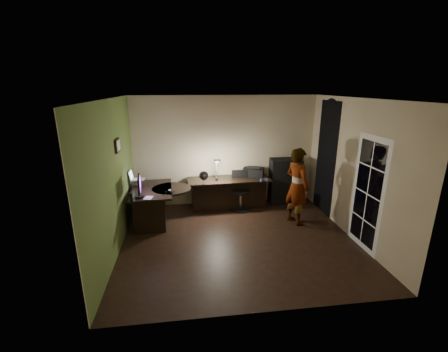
{
  "coord_description": "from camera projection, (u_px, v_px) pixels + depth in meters",
  "views": [
    {
      "loc": [
        -0.98,
        -5.21,
        2.91
      ],
      "look_at": [
        -0.15,
        1.05,
        1.0
      ],
      "focal_mm": 24.0,
      "sensor_mm": 36.0,
      "label": 1
    }
  ],
  "objects": [
    {
      "name": "desk_left",
      "position": [
        153.0,
        206.0,
        6.54
      ],
      "size": [
        0.9,
        1.4,
        0.79
      ],
      "primitive_type": "cube",
      "rotation": [
        0.0,
        0.0,
        0.05
      ],
      "color": "black",
      "rests_on": "floor"
    },
    {
      "name": "french_door",
      "position": [
        367.0,
        194.0,
        5.36
      ],
      "size": [
        0.02,
        0.92,
        2.1
      ],
      "primitive_type": "cube",
      "color": "white",
      "rests_on": "floor"
    },
    {
      "name": "laptop",
      "position": [
        137.0,
        175.0,
        6.6
      ],
      "size": [
        0.31,
        0.29,
        0.21
      ],
      "primitive_type": "cube",
      "rotation": [
        0.0,
        0.0,
        -0.03
      ],
      "color": "silver",
      "rests_on": "laptop_stand"
    },
    {
      "name": "desk_fan",
      "position": [
        204.0,
        178.0,
        6.79
      ],
      "size": [
        0.23,
        0.17,
        0.32
      ],
      "primitive_type": "cube",
      "rotation": [
        0.0,
        0.0,
        0.34
      ],
      "color": "black",
      "rests_on": "desk_right"
    },
    {
      "name": "ceiling",
      "position": [
        241.0,
        98.0,
        5.12
      ],
      "size": [
        4.5,
        4.0,
        0.01
      ],
      "primitive_type": "cube",
      "color": "silver",
      "rests_on": "floor"
    },
    {
      "name": "speaker",
      "position": [
        131.0,
        198.0,
        5.62
      ],
      "size": [
        0.07,
        0.07,
        0.17
      ],
      "primitive_type": "cylinder",
      "rotation": [
        0.0,
        0.0,
        0.02
      ],
      "color": "black",
      "rests_on": "desk_left"
    },
    {
      "name": "green_wall_overlay",
      "position": [
        114.0,
        179.0,
        5.24
      ],
      "size": [
        0.0,
        4.0,
        2.7
      ],
      "primitive_type": "cube",
      "color": "#51692C",
      "rests_on": "floor"
    },
    {
      "name": "printer",
      "position": [
        254.0,
        172.0,
        7.46
      ],
      "size": [
        0.6,
        0.54,
        0.22
      ],
      "primitive_type": "cube",
      "rotation": [
        0.0,
        0.0,
        -0.37
      ],
      "color": "black",
      "rests_on": "desk_right"
    },
    {
      "name": "mouse",
      "position": [
        170.0,
        190.0,
        6.24
      ],
      "size": [
        0.08,
        0.1,
        0.03
      ],
      "primitive_type": "ellipsoid",
      "rotation": [
        0.0,
        0.0,
        -0.32
      ],
      "color": "silver",
      "rests_on": "desk_left"
    },
    {
      "name": "notepad",
      "position": [
        148.0,
        198.0,
        5.84
      ],
      "size": [
        0.19,
        0.23,
        0.01
      ],
      "primitive_type": "cube",
      "rotation": [
        0.0,
        0.0,
        -0.24
      ],
      "color": "silver",
      "rests_on": "desk_left"
    },
    {
      "name": "cabinet",
      "position": [
        285.0,
        181.0,
        7.62
      ],
      "size": [
        0.79,
        0.42,
        1.16
      ],
      "primitive_type": "cube",
      "rotation": [
        0.0,
        0.0,
        -0.05
      ],
      "color": "black",
      "rests_on": "floor"
    },
    {
      "name": "pen",
      "position": [
        166.0,
        192.0,
        6.16
      ],
      "size": [
        0.02,
        0.13,
        0.01
      ],
      "primitive_type": "cube",
      "rotation": [
        0.0,
        0.0,
        0.12
      ],
      "color": "black",
      "rests_on": "desk_left"
    },
    {
      "name": "arched_doorway",
      "position": [
        326.0,
        158.0,
        6.9
      ],
      "size": [
        0.01,
        0.9,
        2.6
      ],
      "primitive_type": "cube",
      "color": "black",
      "rests_on": "floor"
    },
    {
      "name": "wall_front",
      "position": [
        269.0,
        220.0,
        3.61
      ],
      "size": [
        4.5,
        0.01,
        2.7
      ],
      "primitive_type": "cube",
      "color": "tan",
      "rests_on": "floor"
    },
    {
      "name": "desk_right",
      "position": [
        229.0,
        193.0,
        7.35
      ],
      "size": [
        2.02,
        0.79,
        0.75
      ],
      "primitive_type": "cube",
      "rotation": [
        0.0,
        0.0,
        0.04
      ],
      "color": "black",
      "rests_on": "floor"
    },
    {
      "name": "laptop_stand",
      "position": [
        138.0,
        182.0,
        6.65
      ],
      "size": [
        0.27,
        0.23,
        0.11
      ],
      "primitive_type": "cube",
      "rotation": [
        0.0,
        0.0,
        0.07
      ],
      "color": "silver",
      "rests_on": "desk_left"
    },
    {
      "name": "headphones",
      "position": [
        264.0,
        180.0,
        7.02
      ],
      "size": [
        0.19,
        0.11,
        0.09
      ],
      "primitive_type": "cube",
      "rotation": [
        0.0,
        0.0,
        0.21
      ],
      "color": "navy",
      "rests_on": "desk_right"
    },
    {
      "name": "wall_left",
      "position": [
        113.0,
        179.0,
        5.23
      ],
      "size": [
        0.01,
        4.0,
        2.7
      ],
      "primitive_type": "cube",
      "color": "tan",
      "rests_on": "floor"
    },
    {
      "name": "floor",
      "position": [
        238.0,
        240.0,
        5.91
      ],
      "size": [
        4.5,
        4.0,
        0.01
      ],
      "primitive_type": "cube",
      "color": "black",
      "rests_on": "ground"
    },
    {
      "name": "person",
      "position": [
        297.0,
        186.0,
        6.41
      ],
      "size": [
        0.6,
        0.71,
        1.68
      ],
      "primitive_type": "imported",
      "rotation": [
        0.0,
        0.0,
        1.97
      ],
      "color": "#D8A88C",
      "rests_on": "floor"
    },
    {
      "name": "wall_back",
      "position": [
        225.0,
        151.0,
        7.42
      ],
      "size": [
        4.5,
        0.01,
        2.7
      ],
      "primitive_type": "cube",
      "color": "tan",
      "rests_on": "floor"
    },
    {
      "name": "desk_lamp",
      "position": [
        216.0,
        169.0,
        7.03
      ],
      "size": [
        0.15,
        0.27,
        0.58
      ],
      "primitive_type": "cube",
      "rotation": [
        0.0,
        0.0,
        -0.02
      ],
      "color": "black",
      "rests_on": "desk_right"
    },
    {
      "name": "wall_right",
      "position": [
        354.0,
        170.0,
        5.8
      ],
      "size": [
        0.01,
        4.0,
        2.7
      ],
      "primitive_type": "cube",
      "color": "tan",
      "rests_on": "floor"
    },
    {
      "name": "phone",
      "position": [
        173.0,
        191.0,
        6.2
      ],
      "size": [
        0.11,
        0.14,
        0.01
      ],
      "primitive_type": "cube",
      "rotation": [
        0.0,
        0.0,
        -0.39
      ],
      "color": "black",
      "rests_on": "desk_left"
    },
    {
      "name": "office_chair",
      "position": [
        241.0,
        191.0,
        7.22
      ],
      "size": [
        0.55,
        0.55,
        0.94
      ],
      "primitive_type": "cube",
      "rotation": [
        0.0,
        0.0,
        -0.04
      ],
      "color": "black",
      "rests_on": "floor"
    },
    {
      "name": "monitor",
      "position": [
        139.0,
        189.0,
        5.89
      ],
      "size": [
        0.14,
        0.46,
        0.3
      ],
      "primitive_type": "cube",
      "rotation": [
        0.0,
        0.0,
        0.11
      ],
      "color": "black",
      "rests_on": "desk_left"
    },
    {
      "name": "framed_picture",
      "position": [
        117.0,
        146.0,
        5.52
      ],
      "size": [
        0.04,
        0.3,
        0.25
      ],
      "primitive_type": "cube",
      "color": "black",
      "rests_on": "wall_left"
    }
  ]
}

